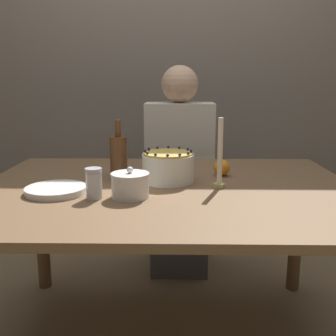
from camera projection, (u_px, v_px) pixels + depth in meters
name	position (u px, v px, depth m)	size (l,w,h in m)	color
wall_behind	(170.00, 60.00, 2.83)	(8.00, 0.05, 2.60)	slate
dining_table	(166.00, 208.00, 1.60)	(1.53, 1.15, 0.74)	brown
cake	(168.00, 167.00, 1.64)	(0.22, 0.22, 0.14)	white
sugar_bowl	(130.00, 185.00, 1.43)	(0.14, 0.14, 0.11)	white
sugar_shaker	(94.00, 183.00, 1.41)	(0.06, 0.06, 0.11)	white
plate_stack	(56.00, 190.00, 1.49)	(0.23, 0.23, 0.02)	white
candle	(220.00, 160.00, 1.54)	(0.04, 0.04, 0.28)	tan
bottle	(119.00, 157.00, 1.68)	(0.07, 0.07, 0.25)	brown
orange_fruit_0	(222.00, 168.00, 1.75)	(0.07, 0.07, 0.07)	orange
person_man_blue_shirt	(179.00, 184.00, 2.38)	(0.40, 0.34, 1.24)	#595960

